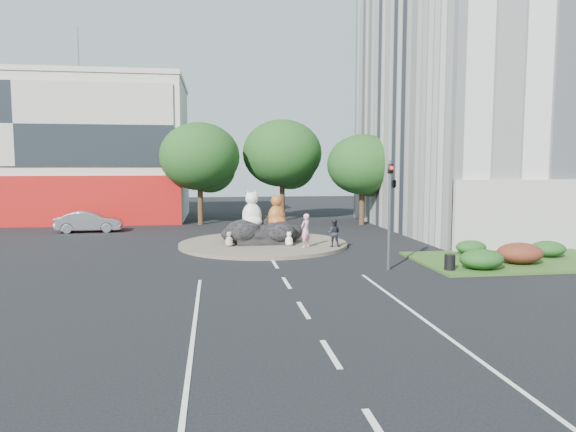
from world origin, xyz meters
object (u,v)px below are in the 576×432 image
kitten_calico (229,239)px  pedestrian_dark (334,233)px  parked_car (89,222)px  cat_white (252,209)px  pedestrian_pink (305,231)px  kitten_white (289,238)px  cat_tabby (277,210)px  litter_bin (450,262)px

kitten_calico → pedestrian_dark: pedestrian_dark is taller
pedestrian_dark → parked_car: 18.75m
cat_white → pedestrian_pink: (2.84, -2.15, -1.06)m
kitten_white → cat_tabby: bearing=104.5°
kitten_white → litter_bin: (6.16, -7.47, -0.15)m
pedestrian_dark → litter_bin: (3.71, -6.78, -0.51)m
pedestrian_pink → kitten_white: bearing=-83.5°
cat_tabby → parked_car: size_ratio=0.45×
pedestrian_pink → parked_car: pedestrian_pink is taller
kitten_calico → pedestrian_pink: 4.37m
kitten_calico → parked_car: 13.55m
kitten_calico → litter_bin: (9.56, -7.76, -0.16)m
kitten_white → parked_car: parked_car is taller
parked_car → litter_bin: size_ratio=6.50×
litter_bin → pedestrian_pink: bearing=128.3°
cat_tabby → pedestrian_dark: size_ratio=1.29×
cat_white → kitten_calico: size_ratio=2.59×
parked_car → litter_bin: parked_car is taller
pedestrian_dark → kitten_calico: bearing=6.7°
cat_tabby → kitten_white: (0.54, -1.38, -1.49)m
kitten_calico → parked_car: (-9.78, 9.38, 0.12)m
cat_white → pedestrian_pink: cat_white is taller
pedestrian_dark → cat_white: bearing=-9.2°
cat_white → kitten_calico: (-1.38, -1.14, -1.58)m
cat_white → pedestrian_pink: size_ratio=1.17×
cat_tabby → kitten_white: cat_tabby is taller
cat_tabby → kitten_calico: size_ratio=2.36×
kitten_calico → kitten_white: bearing=2.5°
kitten_calico → parked_car: size_ratio=0.19×
cat_white → litter_bin: (8.18, -8.90, -1.74)m
kitten_white → pedestrian_pink: 1.22m
pedestrian_pink → pedestrian_dark: pedestrian_pink is taller
cat_tabby → pedestrian_pink: bearing=-79.5°
cat_white → pedestrian_dark: (4.47, -2.12, -1.23)m
kitten_calico → kitten_white: size_ratio=1.02×
cat_white → cat_tabby: 1.48m
cat_tabby → pedestrian_pink: cat_tabby is taller
litter_bin → cat_white: bearing=132.6°
pedestrian_dark → litter_bin: pedestrian_dark is taller
kitten_white → parked_car: (-13.17, 9.68, 0.13)m
cat_white → cat_tabby: bearing=-11.1°
cat_tabby → pedestrian_dark: bearing=-57.1°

